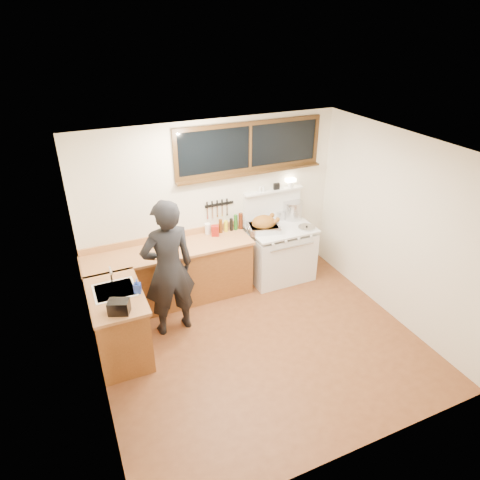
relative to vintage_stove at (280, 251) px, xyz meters
name	(u,v)px	position (x,y,z in m)	size (l,w,h in m)	color
ground_plane	(263,346)	(-1.00, -1.41, -0.48)	(4.00, 3.50, 0.02)	brown
room_shell	(266,234)	(-1.00, -1.41, 1.18)	(4.10, 3.60, 2.65)	white
counter_back	(171,275)	(-1.80, 0.04, -0.01)	(2.44, 0.64, 1.00)	brown
counter_left	(119,324)	(-2.70, -0.79, -0.01)	(0.64, 1.09, 0.90)	brown
sink_unit	(115,294)	(-2.68, -0.71, 0.38)	(0.50, 0.45, 0.37)	white
vintage_stove	(280,251)	(0.00, 0.00, 0.00)	(1.02, 0.74, 1.57)	white
back_window	(250,153)	(-0.40, 0.31, 1.60)	(2.32, 0.13, 0.77)	black
left_doorway	(100,352)	(-2.99, -1.96, 0.62)	(0.02, 1.04, 2.17)	black
knife_strip	(218,205)	(-0.92, 0.32, 0.84)	(0.46, 0.03, 0.28)	black
man	(168,269)	(-1.97, -0.59, 0.49)	(0.74, 0.52, 1.92)	black
soap_bottle	(137,286)	(-2.43, -0.86, 0.53)	(0.11, 0.11, 0.18)	#213CA5
toaster	(119,307)	(-2.70, -1.18, 0.51)	(0.27, 0.23, 0.16)	black
cutting_board	(170,251)	(-1.82, -0.13, 0.49)	(0.46, 0.41, 0.14)	#C0814C
roast_turkey	(264,225)	(-0.30, 0.00, 0.54)	(0.54, 0.46, 0.26)	silver
stockpot	(293,210)	(0.34, 0.23, 0.58)	(0.37, 0.37, 0.30)	silver
saucepan	(281,215)	(0.16, 0.29, 0.50)	(0.22, 0.31, 0.13)	silver
pot_lid	(307,227)	(0.36, -0.19, 0.45)	(0.33, 0.33, 0.04)	silver
coffee_tin	(215,231)	(-1.04, 0.15, 0.52)	(0.14, 0.12, 0.16)	maroon
pitcher	(208,229)	(-1.12, 0.26, 0.52)	(0.10, 0.10, 0.17)	white
bottle_cluster	(232,223)	(-0.73, 0.22, 0.55)	(0.40, 0.07, 0.26)	black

